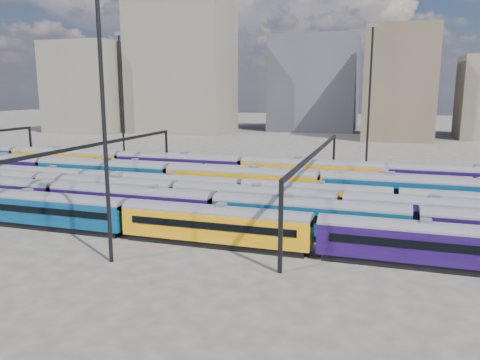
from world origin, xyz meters
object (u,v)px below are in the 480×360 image
(rake_1, at_px, (131,200))
(mast_2, at_px, (103,104))
(rake_0, at_px, (430,239))
(rake_2, at_px, (254,199))

(rake_1, xyz_separation_m, mast_2, (4.90, -12.00, 11.31))
(rake_1, relative_size, mast_2, 5.62)
(rake_0, height_order, rake_1, rake_1)
(rake_0, relative_size, rake_1, 0.95)
(rake_0, relative_size, mast_2, 5.36)
(rake_1, relative_size, rake_2, 1.44)
(rake_2, bearing_deg, rake_1, -159.49)
(rake_1, distance_m, rake_2, 14.27)
(rake_2, distance_m, mast_2, 22.14)
(rake_0, xyz_separation_m, rake_2, (-18.54, 10.00, 0.06))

